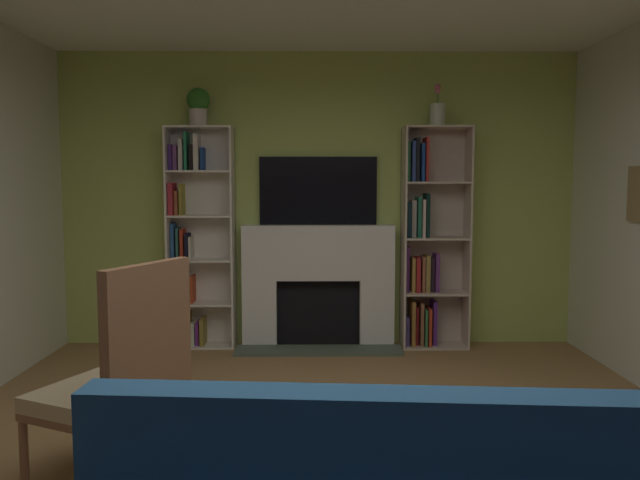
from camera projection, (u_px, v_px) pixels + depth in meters
name	position (u px, v px, depth m)	size (l,w,h in m)	color
wall_back_accent	(318.00, 200.00, 5.92)	(4.94, 0.06, 2.75)	#B1C45E
fireplace	(318.00, 283.00, 5.86)	(1.52, 0.49, 1.14)	white
tv	(318.00, 191.00, 5.86)	(1.10, 0.06, 0.64)	black
bookshelf_left	(195.00, 241.00, 5.83)	(0.61, 0.26, 2.05)	silver
bookshelf_right	(427.00, 245.00, 5.83)	(0.61, 0.31, 2.05)	beige
potted_plant	(198.00, 105.00, 5.66)	(0.21, 0.21, 0.34)	beige
vase_with_flowers	(437.00, 113.00, 5.68)	(0.14, 0.14, 0.38)	beige
armchair	(122.00, 380.00, 3.16)	(0.82, 0.80, 1.15)	brown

